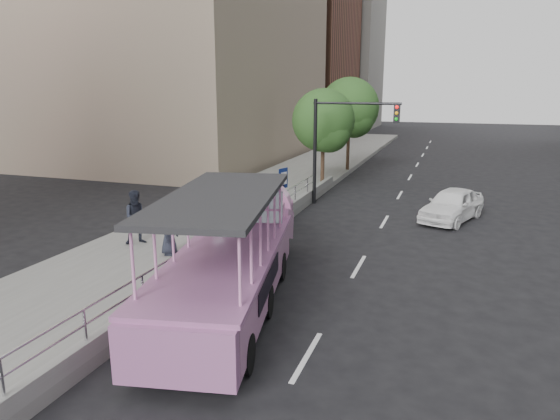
% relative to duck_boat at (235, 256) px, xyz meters
% --- Properties ---
extents(ground, '(160.00, 160.00, 0.00)m').
position_rel_duck_boat_xyz_m(ground, '(1.79, -0.40, -1.20)').
color(ground, black).
extents(sidewalk, '(5.50, 80.00, 0.30)m').
position_rel_duck_boat_xyz_m(sidewalk, '(-3.96, 9.60, -1.05)').
color(sidewalk, gray).
rests_on(sidewalk, ground).
extents(kerb_wall, '(0.24, 30.00, 0.36)m').
position_rel_duck_boat_xyz_m(kerb_wall, '(-1.33, 1.60, -0.72)').
color(kerb_wall, '#9D9D98').
rests_on(kerb_wall, sidewalk).
extents(guardrail, '(0.07, 22.00, 0.71)m').
position_rel_duck_boat_xyz_m(guardrail, '(-1.33, 1.60, -0.05)').
color(guardrail, silver).
rests_on(guardrail, kerb_wall).
extents(duck_boat, '(4.21, 9.96, 3.22)m').
position_rel_duck_boat_xyz_m(duck_boat, '(0.00, 0.00, 0.00)').
color(duck_boat, black).
rests_on(duck_boat, ground).
extents(car, '(3.05, 4.55, 1.44)m').
position_rel_duck_boat_xyz_m(car, '(5.53, 10.81, -0.48)').
color(car, white).
rests_on(car, ground).
extents(pedestrian_mid, '(1.19, 1.17, 1.93)m').
position_rel_duck_boat_xyz_m(pedestrian_mid, '(-4.93, 2.55, 0.07)').
color(pedestrian_mid, '#252937').
rests_on(pedestrian_mid, sidewalk).
extents(pedestrian_far, '(0.58, 0.84, 1.64)m').
position_rel_duck_boat_xyz_m(pedestrian_far, '(-3.24, 1.88, -0.08)').
color(pedestrian_far, '#252937').
rests_on(pedestrian_far, sidewalk).
extents(parking_sign, '(0.20, 0.55, 2.54)m').
position_rel_duck_boat_xyz_m(parking_sign, '(-1.05, 7.09, 0.42)').
color(parking_sign, black).
rests_on(parking_sign, ground).
extents(traffic_signal, '(4.20, 0.32, 5.20)m').
position_rel_duck_boat_xyz_m(traffic_signal, '(0.08, 12.09, 2.30)').
color(traffic_signal, black).
rests_on(traffic_signal, ground).
extents(street_tree_near, '(3.52, 3.52, 5.72)m').
position_rel_duck_boat_xyz_m(street_tree_near, '(-1.52, 15.52, 2.62)').
color(street_tree_near, '#332217').
rests_on(street_tree_near, ground).
extents(street_tree_far, '(3.97, 3.97, 6.45)m').
position_rel_duck_boat_xyz_m(street_tree_far, '(-1.32, 21.52, 3.11)').
color(street_tree_far, '#332217').
rests_on(street_tree_far, ground).
extents(midrise_brick, '(18.00, 16.00, 26.00)m').
position_rel_duck_boat_xyz_m(midrise_brick, '(-16.21, 47.60, 11.80)').
color(midrise_brick, brown).
rests_on(midrise_brick, ground).
extents(midrise_stone_b, '(16.00, 14.00, 20.00)m').
position_rel_duck_boat_xyz_m(midrise_stone_b, '(-14.21, 63.60, 8.80)').
color(midrise_stone_b, slate).
rests_on(midrise_stone_b, ground).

